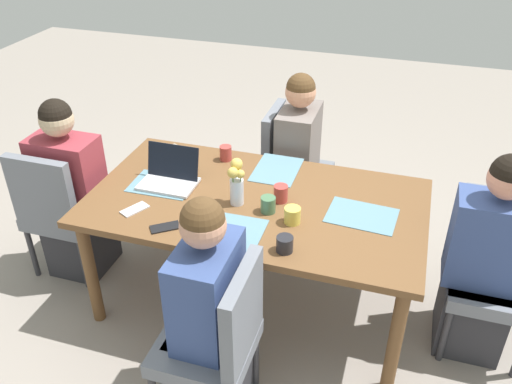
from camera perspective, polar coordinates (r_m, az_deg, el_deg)
ground_plane at (r=3.45m, az=-0.00°, el=-11.18°), size 10.00×10.00×0.00m
dining_table at (r=3.03m, az=-0.00°, el=-2.02°), size 1.86×1.03×0.74m
chair_near_left_near at (r=2.55m, az=-3.92°, el=-15.04°), size 0.44×0.44×0.90m
person_near_left_near at (r=2.59m, az=-5.05°, el=-13.32°), size 0.36×0.40×1.19m
chair_far_left_mid at (r=3.84m, az=3.48°, el=2.98°), size 0.44×0.44×0.90m
person_far_left_mid at (r=3.76m, az=4.37°, el=2.75°), size 0.36×0.40×1.19m
chair_head_right_left_far at (r=3.17m, az=23.77°, el=-7.14°), size 0.44×0.44×0.90m
person_head_right_left_far at (r=3.09m, az=22.86°, el=-7.44°), size 0.40×0.36×1.19m
chair_head_left_right_near at (r=3.58m, az=-20.10°, el=-1.54°), size 0.44×0.44×0.90m
person_head_left_right_near at (r=3.58m, az=-18.74°, el=-0.71°), size 0.40×0.36×1.19m
flower_vase at (r=2.89m, az=-2.07°, el=1.03°), size 0.09×0.12×0.26m
placemat_near_left_near at (r=2.71m, az=-2.26°, el=-4.66°), size 0.26×0.36×0.00m
placemat_far_left_mid at (r=3.28m, az=2.21°, el=2.38°), size 0.26×0.36×0.00m
placemat_head_right_left_far at (r=2.91m, az=11.12°, el=-2.45°), size 0.38×0.28×0.00m
placemat_head_left_right_near at (r=3.17m, az=-9.86°, el=0.79°), size 0.37×0.27×0.00m
laptop_head_left_right_near at (r=3.16m, az=-9.10°, el=1.59°), size 0.32×0.22×0.21m
coffee_mug_near_left at (r=2.87m, az=1.29°, el=-1.34°), size 0.08×0.08×0.09m
coffee_mug_near_right at (r=2.96m, az=2.63°, el=-0.15°), size 0.08×0.08×0.10m
coffee_mug_centre_left at (r=2.79m, az=3.86°, el=-2.47°), size 0.09×0.09×0.09m
coffee_mug_centre_right at (r=3.37m, az=-3.22°, el=4.12°), size 0.07×0.07×0.09m
coffee_mug_far_left at (r=2.60m, az=3.05°, el=-5.52°), size 0.08×0.08×0.08m
book_red_cover at (r=3.46m, az=-8.33°, el=4.00°), size 0.24×0.21×0.03m
phone_black at (r=2.81m, az=-9.59°, el=-3.69°), size 0.16×0.15×0.01m
phone_silver at (r=2.98m, az=-12.69°, el=-1.80°), size 0.13×0.17×0.01m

